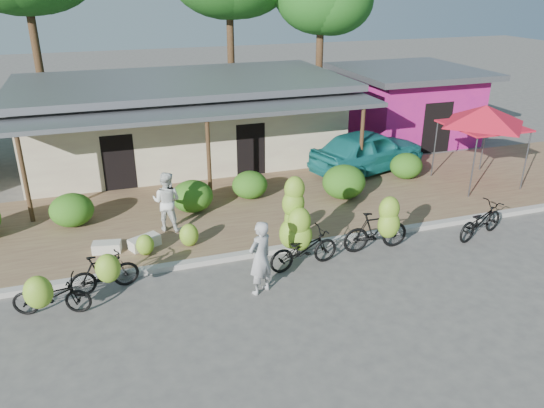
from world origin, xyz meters
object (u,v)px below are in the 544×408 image
(sack_near, at_px, (145,242))
(teal_van, at_px, (368,150))
(bike_right, at_px, (379,228))
(red_canopy, at_px, (485,116))
(bike_left, at_px, (105,272))
(vendor, at_px, (260,258))
(sack_far, at_px, (107,247))
(bike_center, at_px, (299,234))
(bike_far_left, at_px, (49,295))
(bystander, at_px, (167,201))
(bike_far_right, at_px, (481,221))

(sack_near, distance_m, teal_van, 9.67)
(bike_right, bearing_deg, red_canopy, -58.14)
(bike_left, bearing_deg, sack_near, -39.81)
(sack_near, height_order, vendor, vendor)
(sack_far, bearing_deg, bike_left, -92.75)
(red_canopy, bearing_deg, bike_center, -157.88)
(sack_far, distance_m, vendor, 4.67)
(bike_far_left, bearing_deg, sack_near, -29.07)
(bike_left, height_order, bike_center, bike_center)
(vendor, bearing_deg, sack_near, -78.48)
(vendor, bearing_deg, teal_van, -160.67)
(red_canopy, relative_size, bike_center, 1.48)
(bike_far_left, height_order, bike_left, bike_far_left)
(sack_near, distance_m, bystander, 1.45)
(bike_right, relative_size, bystander, 1.09)
(bike_far_left, bearing_deg, bike_right, -73.76)
(bike_far_left, xyz_separation_m, bike_center, (6.15, 0.50, 0.31))
(bike_far_right, relative_size, sack_near, 2.42)
(red_canopy, bearing_deg, teal_van, 142.61)
(bike_far_left, distance_m, bike_far_right, 11.76)
(bike_left, bearing_deg, bike_far_right, -101.54)
(bike_left, distance_m, sack_far, 1.99)
(vendor, relative_size, bystander, 1.04)
(sack_far, distance_m, teal_van, 10.59)
(bike_far_left, bearing_deg, teal_van, -47.16)
(bike_center, bearing_deg, sack_near, 54.35)
(teal_van, bearing_deg, sack_far, 93.72)
(bike_center, relative_size, bike_right, 1.21)
(bike_far_left, distance_m, bystander, 4.69)
(red_canopy, distance_m, bike_right, 7.12)
(bike_far_left, xyz_separation_m, bike_right, (8.44, 0.38, 0.20))
(bike_far_left, bearing_deg, bike_left, -50.17)
(bike_far_left, xyz_separation_m, teal_van, (11.22, 6.26, 0.39))
(teal_van, bearing_deg, vendor, 119.63)
(sack_near, relative_size, bystander, 0.47)
(bike_far_left, distance_m, sack_far, 2.89)
(red_canopy, height_order, sack_far, red_canopy)
(bike_far_right, height_order, sack_far, bike_far_right)
(sack_near, xyz_separation_m, vendor, (2.43, -3.04, 0.67))
(bike_left, height_order, teal_van, teal_van)
(sack_near, xyz_separation_m, teal_van, (8.89, 3.74, 0.67))
(bike_far_right, bearing_deg, vendor, 77.98)
(sack_near, bearing_deg, bike_center, -27.73)
(bike_left, relative_size, sack_far, 2.30)
(red_canopy, bearing_deg, sack_near, -173.71)
(bike_right, bearing_deg, vendor, 105.32)
(bike_center, distance_m, bike_right, 2.29)
(bike_right, distance_m, teal_van, 6.51)
(bystander, bearing_deg, teal_van, -131.85)
(red_canopy, xyz_separation_m, bike_far_left, (-14.37, -3.84, -2.06))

